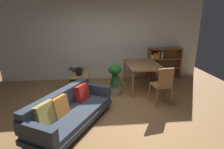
{
  "coord_description": "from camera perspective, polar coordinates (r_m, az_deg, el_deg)",
  "views": [
    {
      "loc": [
        -0.33,
        -3.64,
        2.08
      ],
      "look_at": [
        0.11,
        0.58,
        0.77
      ],
      "focal_mm": 29.86,
      "sensor_mm": 36.0,
      "label": 1
    }
  ],
  "objects": [
    {
      "name": "potted_floor_plant",
      "position": [
        5.11,
        0.9,
        -1.1
      ],
      "size": [
        0.4,
        0.36,
        0.85
      ],
      "color": "#9E9389",
      "rests_on": "ground_plane"
    },
    {
      "name": "dining_table",
      "position": [
        5.59,
        9.31,
        2.61
      ],
      "size": [
        0.94,
        1.38,
        0.77
      ],
      "color": "olive",
      "rests_on": "ground_plane"
    },
    {
      "name": "desk_speaker",
      "position": [
        5.01,
        -10.05,
        0.92
      ],
      "size": [
        0.16,
        0.16,
        0.2
      ],
      "color": "black",
      "rests_on": "media_console"
    },
    {
      "name": "fabric_couch",
      "position": [
        3.84,
        -13.06,
        -10.54
      ],
      "size": [
        1.68,
        2.14,
        0.7
      ],
      "color": "brown",
      "rests_on": "ground_plane"
    },
    {
      "name": "open_laptop",
      "position": [
        5.45,
        -10.58,
        1.35
      ],
      "size": [
        0.43,
        0.35,
        0.09
      ],
      "color": "#333338",
      "rests_on": "media_console"
    },
    {
      "name": "back_wall_panel",
      "position": [
        6.39,
        -3.04,
        10.57
      ],
      "size": [
        6.8,
        0.1,
        2.7
      ],
      "primitive_type": "cube",
      "color": "silver",
      "rests_on": "ground_plane"
    },
    {
      "name": "media_console",
      "position": [
        5.35,
        -9.42,
        -2.55
      ],
      "size": [
        0.47,
        1.15,
        0.6
      ],
      "color": "olive",
      "rests_on": "ground_plane"
    },
    {
      "name": "bookshelf",
      "position": [
        6.8,
        14.89,
        3.39
      ],
      "size": [
        1.16,
        0.3,
        1.06
      ],
      "color": "brown",
      "rests_on": "ground_plane"
    },
    {
      "name": "dining_chair_near",
      "position": [
        4.66,
        15.26,
        -2.76
      ],
      "size": [
        0.5,
        0.5,
        0.96
      ],
      "color": "olive",
      "rests_on": "ground_plane"
    },
    {
      "name": "ground_plane",
      "position": [
        4.21,
        -0.7,
        -12.49
      ],
      "size": [
        8.16,
        8.16,
        0.0
      ],
      "primitive_type": "plane",
      "color": "#9E7042"
    }
  ]
}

